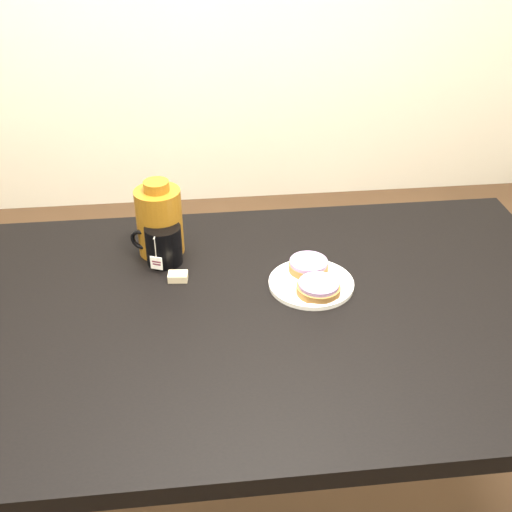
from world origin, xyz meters
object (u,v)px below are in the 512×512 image
object	(u,v)px
table	(278,336)
bagel_back	(308,266)
bagel_front	(318,288)
teabag_pouch	(178,277)
plate	(311,283)
bagel_package	(159,220)
mug	(163,244)

from	to	relation	value
table	bagel_back	xyz separation A→B (m)	(0.09, 0.12, 0.11)
bagel_back	bagel_front	bearing A→B (deg)	-86.28
bagel_front	teabag_pouch	size ratio (longest dim) A/B	2.68
plate	bagel_package	xyz separation A→B (m)	(-0.34, 0.19, 0.08)
plate	bagel_package	size ratio (longest dim) A/B	1.02
bagel_front	bagel_package	distance (m)	0.43
mug	bagel_back	bearing A→B (deg)	6.64
table	bagel_front	bearing A→B (deg)	17.77
plate	bagel_back	world-z (taller)	bagel_back
teabag_pouch	mug	bearing A→B (deg)	111.55
table	mug	distance (m)	0.36
bagel_front	teabag_pouch	world-z (taller)	bagel_front
bagel_front	bagel_package	bearing A→B (deg)	146.33
bagel_back	teabag_pouch	size ratio (longest dim) A/B	2.75
mug	teabag_pouch	size ratio (longest dim) A/B	3.08
bagel_package	bagel_back	bearing A→B (deg)	-22.46
table	teabag_pouch	size ratio (longest dim) A/B	31.11
plate	bagel_package	bearing A→B (deg)	151.04
teabag_pouch	plate	bearing A→B (deg)	-10.62
table	bagel_front	size ratio (longest dim) A/B	11.62
plate	teabag_pouch	bearing A→B (deg)	169.38
table	teabag_pouch	world-z (taller)	teabag_pouch
table	bagel_package	world-z (taller)	bagel_package
plate	bagel_back	size ratio (longest dim) A/B	1.58
teabag_pouch	bagel_package	size ratio (longest dim) A/B	0.23
bagel_front	mug	distance (m)	0.39
plate	bagel_front	distance (m)	0.05
plate	bagel_front	bearing A→B (deg)	-80.21
bagel_front	plate	bearing A→B (deg)	99.79
table	teabag_pouch	distance (m)	0.27
bagel_front	bagel_back	bearing A→B (deg)	93.72
bagel_back	bagel_package	bearing A→B (deg)	157.54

